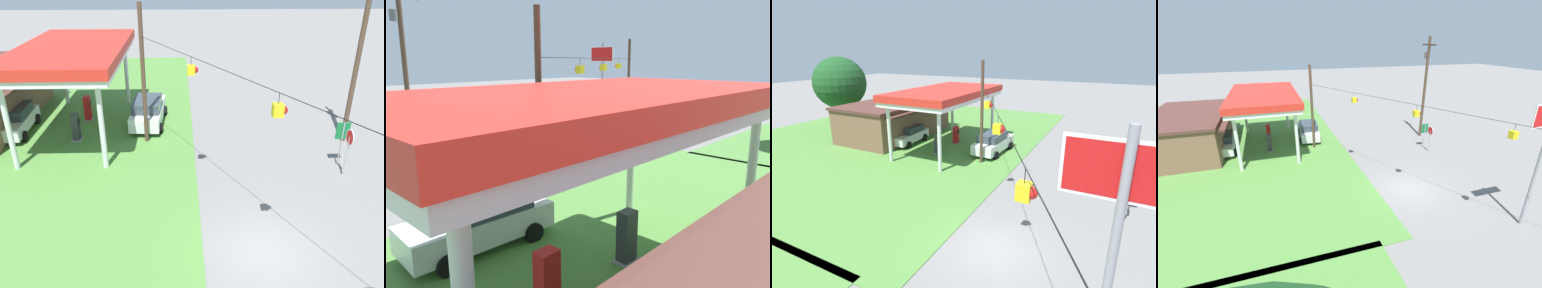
% 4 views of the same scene
% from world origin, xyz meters
% --- Properties ---
extents(ground_plane, '(160.00, 160.00, 0.00)m').
position_xyz_m(ground_plane, '(0.00, 0.00, 0.00)').
color(ground_plane, slate).
extents(grass_verge_station_corner, '(36.00, 28.00, 0.04)m').
position_xyz_m(grass_verge_station_corner, '(13.59, 16.22, 0.02)').
color(grass_verge_station_corner, '#4C7F38').
rests_on(grass_verge_station_corner, ground).
extents(gas_station_canopy, '(11.36, 5.99, 5.37)m').
position_xyz_m(gas_station_canopy, '(11.59, 9.19, 4.86)').
color(gas_station_canopy, silver).
rests_on(gas_station_canopy, ground).
extents(gas_station_store, '(11.35, 7.05, 3.56)m').
position_xyz_m(gas_station_store, '(13.01, 16.20, 1.80)').
color(gas_station_store, brown).
rests_on(gas_station_store, ground).
extents(fuel_pump_near, '(0.71, 0.56, 1.69)m').
position_xyz_m(fuel_pump_near, '(9.98, 9.19, 0.80)').
color(fuel_pump_near, gray).
rests_on(fuel_pump_near, ground).
extents(fuel_pump_far, '(0.71, 0.56, 1.69)m').
position_xyz_m(fuel_pump_far, '(13.20, 9.19, 0.80)').
color(fuel_pump_far, gray).
rests_on(fuel_pump_far, ground).
extents(car_at_pumps_front, '(4.99, 2.31, 1.80)m').
position_xyz_m(car_at_pumps_front, '(12.42, 5.08, 0.94)').
color(car_at_pumps_front, white).
rests_on(car_at_pumps_front, ground).
extents(car_at_pumps_rear, '(4.61, 2.32, 1.66)m').
position_xyz_m(car_at_pumps_rear, '(11.33, 13.31, 0.87)').
color(car_at_pumps_rear, white).
rests_on(car_at_pumps_rear, ground).
extents(stop_sign_roadside, '(0.80, 0.08, 2.50)m').
position_xyz_m(stop_sign_roadside, '(5.38, -5.16, 1.81)').
color(stop_sign_roadside, '#99999E').
rests_on(stop_sign_roadside, ground).
extents(route_sign, '(0.10, 0.70, 2.40)m').
position_xyz_m(route_sign, '(6.50, -5.29, 1.71)').
color(route_sign, gray).
rests_on(route_sign, ground).
extents(utility_pole_main, '(2.20, 0.44, 10.23)m').
position_xyz_m(utility_pole_main, '(9.52, -6.79, 5.71)').
color(utility_pole_main, '#4C3828').
rests_on(utility_pole_main, ground).
extents(signal_span_gantry, '(19.66, 10.24, 7.88)m').
position_xyz_m(signal_span_gantry, '(-0.00, -0.01, 4.25)').
color(signal_span_gantry, '#4C3828').
rests_on(signal_span_gantry, ground).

